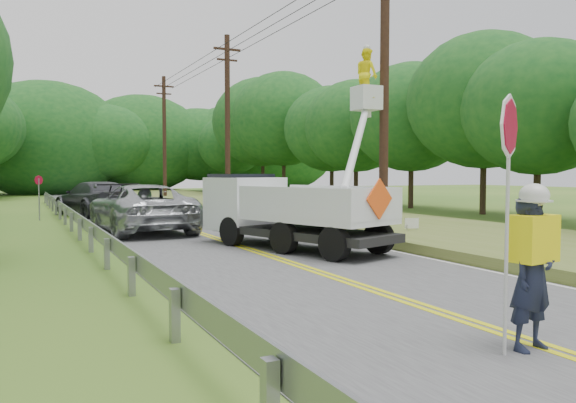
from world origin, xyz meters
name	(u,v)px	position (x,y,z in m)	size (l,w,h in m)	color
ground	(468,323)	(0.00, 0.00, 0.00)	(140.00, 140.00, 0.00)	#35631C
road	(194,231)	(0.00, 14.00, 0.01)	(7.20, 96.00, 0.03)	#454447
guardrail	(76,219)	(-4.02, 14.91, 0.55)	(0.18, 48.00, 0.77)	gray
utility_poles	(280,106)	(5.00, 17.02, 5.27)	(1.60, 43.30, 10.00)	black
tall_grass_verge	(354,220)	(7.10, 14.00, 0.15)	(7.00, 96.00, 0.30)	#566A26
treeline_right	(363,115)	(15.45, 25.80, 6.10)	(10.12, 54.18, 11.03)	#332319
treeline_horizon	(98,142)	(1.98, 56.22, 5.50)	(56.42, 14.95, 12.26)	#154A1C
flagger	(532,261)	(-0.27, -1.31, 1.12)	(1.16, 0.53, 3.10)	#191E33
bucket_truck	(283,198)	(1.26, 8.87, 1.45)	(5.37, 6.48, 6.16)	black
suv_silver	(141,208)	(-1.80, 14.64, 0.90)	(2.91, 6.30, 1.75)	#ACAFB4
suv_darkgrey	(95,199)	(-2.38, 23.34, 0.89)	(2.43, 5.99, 1.74)	#3A3B42
stop_sign_permanent	(39,192)	(-4.99, 21.74, 1.33)	(0.38, 0.27, 2.07)	gray
yard_sign	(412,224)	(5.75, 8.45, 0.51)	(0.48, 0.15, 0.71)	white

